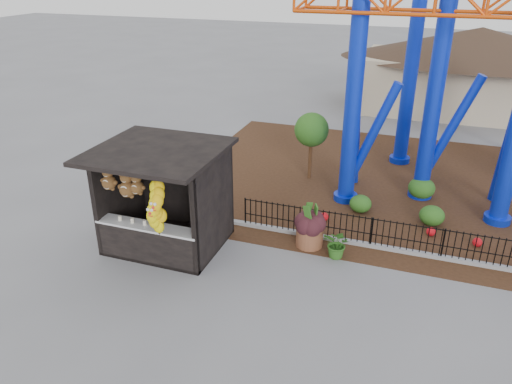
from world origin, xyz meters
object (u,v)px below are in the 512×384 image
(roller_coaster, at_px, (485,8))
(potted_plant, at_px, (338,244))
(terracotta_planter, at_px, (309,236))
(prize_booth, at_px, (161,202))

(roller_coaster, xyz_separation_m, potted_plant, (-3.15, -6.12, -6.00))
(roller_coaster, xyz_separation_m, terracotta_planter, (-4.07, -5.75, -6.12))
(potted_plant, bearing_deg, terracotta_planter, 179.24)
(roller_coaster, height_order, potted_plant, roller_coaster)
(prize_booth, height_order, terracotta_planter, prize_booth)
(prize_booth, relative_size, terracotta_planter, 4.34)
(terracotta_planter, height_order, potted_plant, potted_plant)
(prize_booth, bearing_deg, potted_plant, 13.58)
(terracotta_planter, bearing_deg, roller_coaster, 54.71)
(roller_coaster, bearing_deg, prize_booth, -137.94)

